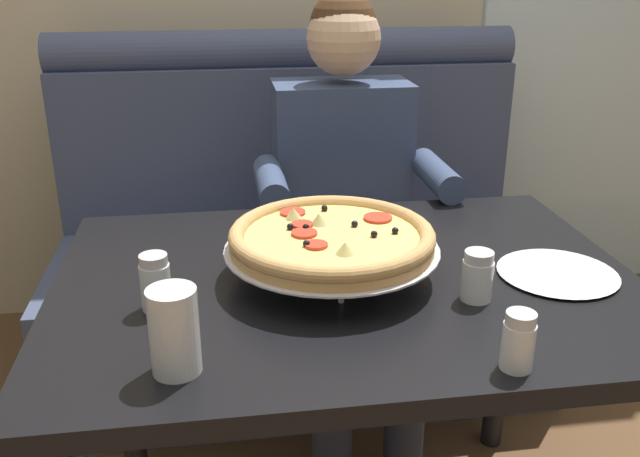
% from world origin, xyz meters
% --- Properties ---
extents(booth_bench, '(1.58, 0.78, 1.13)m').
position_xyz_m(booth_bench, '(0.00, 0.90, 0.40)').
color(booth_bench, '#424C6B').
rests_on(booth_bench, ground_plane).
extents(dining_table, '(1.17, 0.86, 0.76)m').
position_xyz_m(dining_table, '(0.00, 0.00, 0.66)').
color(dining_table, black).
rests_on(dining_table, ground_plane).
extents(diner_main, '(0.54, 0.64, 1.27)m').
position_xyz_m(diner_main, '(0.12, 0.63, 0.71)').
color(diner_main, '#2D3342').
rests_on(diner_main, ground_plane).
extents(pizza, '(0.43, 0.43, 0.12)m').
position_xyz_m(pizza, '(-0.03, 0.01, 0.84)').
color(pizza, silver).
rests_on(pizza, dining_table).
extents(shaker_parmesan, '(0.06, 0.06, 0.11)m').
position_xyz_m(shaker_parmesan, '(-0.37, -0.08, 0.80)').
color(shaker_parmesan, white).
rests_on(shaker_parmesan, dining_table).
extents(shaker_oregano, '(0.05, 0.05, 0.10)m').
position_xyz_m(shaker_oregano, '(0.20, -0.37, 0.80)').
color(shaker_oregano, white).
rests_on(shaker_oregano, dining_table).
extents(shaker_pepper_flakes, '(0.06, 0.06, 0.10)m').
position_xyz_m(shaker_pepper_flakes, '(0.22, -0.13, 0.80)').
color(shaker_pepper_flakes, white).
rests_on(shaker_pepper_flakes, dining_table).
extents(plate_near_left, '(0.24, 0.24, 0.02)m').
position_xyz_m(plate_near_left, '(0.43, -0.06, 0.77)').
color(plate_near_left, white).
rests_on(plate_near_left, dining_table).
extents(drinking_glass, '(0.08, 0.08, 0.14)m').
position_xyz_m(drinking_glass, '(-0.33, -0.30, 0.82)').
color(drinking_glass, silver).
rests_on(drinking_glass, dining_table).
extents(patio_chair, '(0.42, 0.42, 0.86)m').
position_xyz_m(patio_chair, '(1.27, 2.11, 0.52)').
color(patio_chair, black).
rests_on(patio_chair, ground_plane).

